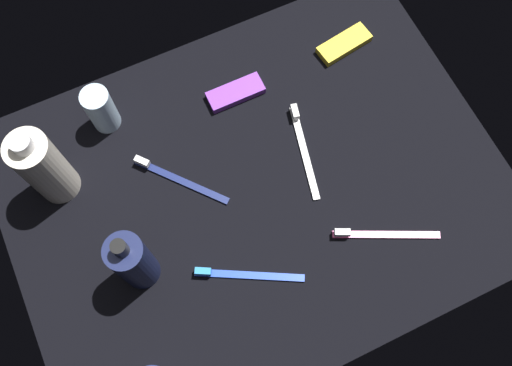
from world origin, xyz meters
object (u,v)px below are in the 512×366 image
Objects in this scene: toothbrush_blue at (243,275)px; toothbrush_pink at (380,234)px; lotion_bottle at (133,262)px; deodorant_stick at (101,109)px; toothbrush_white at (303,146)px; snack_bar_yellow at (344,44)px; bodywash_bottle at (44,167)px; toothbrush_navy at (175,178)px; snack_bar_purple at (236,93)px.

toothbrush_blue is 0.98× the size of toothbrush_pink.
lotion_bottle is 28.58cm from deodorant_stick.
lotion_bottle is 1.10× the size of toothbrush_blue.
toothbrush_white is at bearing -33.36° from deodorant_stick.
toothbrush_pink is at bearing -16.30° from lotion_bottle.
lotion_bottle reaches higher than snack_bar_yellow.
bodywash_bottle is 43.36cm from toothbrush_white.
bodywash_bottle is 21.36cm from toothbrush_navy.
snack_bar_purple is at bearing 33.08° from toothbrush_navy.
snack_bar_purple is at bearing 107.44° from toothbrush_pink.
bodywash_bottle is at bearing 128.40° from toothbrush_blue.
snack_bar_yellow is (45.95, -4.21, -3.98)cm from deodorant_stick.
deodorant_stick is at bearing 81.58° from lotion_bottle.
bodywash_bottle reaches higher than lotion_bottle.
bodywash_bottle is at bearing 110.07° from lotion_bottle.
snack_bar_purple is at bearing 113.81° from toothbrush_white.
toothbrush_pink is at bearing -41.37° from toothbrush_navy.
snack_bar_yellow is at bearing 25.50° from lotion_bottle.
toothbrush_navy is at bearing 138.63° from toothbrush_pink.
toothbrush_pink reaches higher than snack_bar_yellow.
toothbrush_blue reaches higher than snack_bar_purple.
bodywash_bottle is at bearing 158.06° from toothbrush_navy.
toothbrush_blue is at bearing -147.32° from snack_bar_yellow.
toothbrush_white is 1.71× the size of snack_bar_yellow.
snack_bar_yellow is at bearing 16.07° from toothbrush_navy.
deodorant_stick is at bearing 167.84° from snack_bar_purple.
toothbrush_blue is at bearing -73.76° from deodorant_stick.
lotion_bottle is 40.34cm from toothbrush_pink.
bodywash_bottle is at bearing -175.04° from snack_bar_purple.
snack_bar_yellow is (12.02, 35.04, 0.14)cm from toothbrush_pink.
bodywash_bottle is 1.14× the size of toothbrush_blue.
toothbrush_white is 1.06× the size of toothbrush_pink.
snack_bar_yellow is at bearing 3.81° from bodywash_bottle.
toothbrush_navy is at bearing 169.93° from toothbrush_white.
toothbrush_navy is (6.91, -15.45, -4.13)cm from deodorant_stick.
lotion_bottle is at bearing -69.93° from bodywash_bottle.
toothbrush_pink is at bearing -49.15° from deodorant_stick.
deodorant_stick is at bearing 34.96° from bodywash_bottle.
toothbrush_navy is 36.00cm from toothbrush_pink.
lotion_bottle reaches higher than snack_bar_purple.
deodorant_stick is 0.53× the size of toothbrush_white.
lotion_bottle is 36.54cm from snack_bar_purple.
snack_bar_yellow is (16.37, 15.27, 0.14)cm from toothbrush_white.
toothbrush_white is at bearing 14.34° from lotion_bottle.
toothbrush_blue is 1.58× the size of snack_bar_purple.
lotion_bottle is 1.74× the size of snack_bar_yellow.
deodorant_stick is (4.16, 28.10, -3.12)cm from lotion_bottle.
toothbrush_blue is 47.47cm from snack_bar_yellow.
toothbrush_blue is (14.54, -7.54, -7.24)cm from lotion_bottle.
toothbrush_pink is (38.09, -11.14, -7.24)cm from lotion_bottle.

